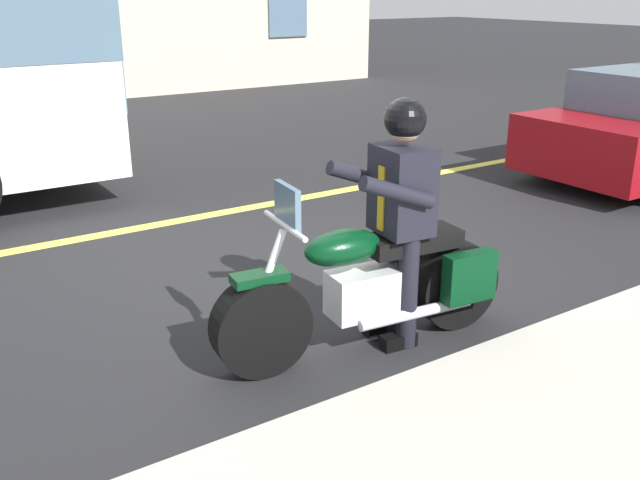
{
  "coord_description": "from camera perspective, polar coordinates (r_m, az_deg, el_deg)",
  "views": [
    {
      "loc": [
        3.11,
        4.91,
        2.41
      ],
      "look_at": [
        0.59,
        1.08,
        0.75
      ],
      "focal_mm": 39.41,
      "sensor_mm": 36.0,
      "label": 1
    }
  ],
  "objects": [
    {
      "name": "ground_plane",
      "position": [
        6.3,
        -0.9,
        -2.61
      ],
      "size": [
        80.0,
        80.0,
        0.0
      ],
      "primitive_type": "plane",
      "color": "black"
    },
    {
      "name": "motorcycle_main",
      "position": [
        4.89,
        4.39,
        -3.77
      ],
      "size": [
        2.22,
        0.75,
        1.26
      ],
      "color": "black",
      "rests_on": "ground_plane"
    },
    {
      "name": "lane_center_stripe",
      "position": [
        7.96,
        -8.66,
        2.07
      ],
      "size": [
        60.0,
        0.16,
        0.01
      ],
      "primitive_type": "cube",
      "color": "#E5DB4C",
      "rests_on": "ground_plane"
    },
    {
      "name": "rider_main",
      "position": [
        4.79,
        6.5,
        3.08
      ],
      "size": [
        0.66,
        0.6,
        1.74
      ],
      "color": "black",
      "rests_on": "ground_plane"
    }
  ]
}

